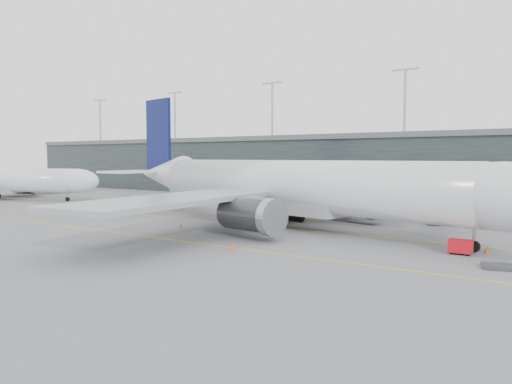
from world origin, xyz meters
The scene contains 17 objects.
ground centered at (0.00, 0.00, 0.00)m, with size 320.00×320.00×0.00m, color slate.
taxiline_a centered at (0.00, -4.00, 0.01)m, with size 160.00×0.25×0.02m, color gold.
taxiline_b centered at (0.00, -20.00, 0.01)m, with size 160.00×0.25×0.02m, color gold.
taxiline_lead_main centered at (5.00, 20.00, 0.01)m, with size 0.25×60.00×0.02m, color gold.
taxiline_lead_adj centered at (-75.00, 20.00, 0.01)m, with size 0.25×60.00×0.02m, color gold.
terminal centered at (0.00, 58.00, 7.62)m, with size 240.00×36.00×29.00m.
main_aircraft centered at (6.15, -2.99, 5.77)m, with size 72.95×67.61×20.55m.
jet_bridge centered at (20.09, 24.58, 4.92)m, with size 12.91×42.77×6.57m.
gse_cart centered at (30.03, -9.81, 0.84)m, with size 2.24×1.44×1.52m.
baggage_dolly centered at (34.40, -14.56, 0.18)m, with size 2.97×2.38×0.30m, color #35363A.
uld_a centered at (-5.25, 9.81, 0.95)m, with size 2.41×2.17×1.81m.
uld_b centered at (-3.82, 12.05, 0.92)m, with size 2.19×1.88×1.76m.
uld_c centered at (0.77, 10.06, 0.98)m, with size 2.45×2.20×1.86m.
cone_nose centered at (32.09, -7.58, 0.37)m, with size 0.46×0.46×0.74m, color #FE400E.
cone_wing_stbd centered at (9.39, -20.67, 0.38)m, with size 0.48×0.48×0.77m, color #F2530D.
cone_wing_port centered at (8.23, 11.49, 0.39)m, with size 0.49×0.49×0.79m, color orange.
cone_tail centered at (-6.70, -11.76, 0.32)m, with size 0.40×0.40×0.64m, color orange.
Camera 1 is at (41.40, -62.69, 9.85)m, focal length 35.00 mm.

